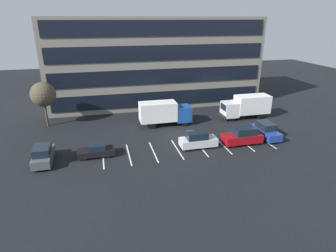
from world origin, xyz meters
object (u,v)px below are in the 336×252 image
suv_silver (198,140)px  sedan_black (97,151)px  bare_tree (43,95)px  suv_navy (266,131)px  box_truck_blue (164,112)px  suv_charcoal (43,155)px  suv_maroon (243,136)px  box_truck_white (246,106)px

suv_silver → sedan_black: 11.48m
bare_tree → suv_navy: bearing=-21.7°
box_truck_blue → bare_tree: bare_tree is taller
suv_navy → suv_silver: bearing=-175.7°
suv_charcoal → sedan_black: suv_charcoal is taller
suv_maroon → bare_tree: bare_tree is taller
suv_charcoal → suv_silver: bearing=-0.7°
suv_charcoal → suv_silver: (16.84, -0.20, 0.00)m
sedan_black → suv_navy: 20.79m
suv_silver → bare_tree: bearing=147.3°
suv_silver → sedan_black: size_ratio=1.09×
suv_navy → suv_charcoal: bearing=-178.9°
suv_maroon → suv_silver: (-5.56, 0.30, -0.07)m
suv_maroon → bare_tree: size_ratio=0.74×
box_truck_blue → suv_maroon: (7.66, -8.40, -0.90)m
suv_maroon → suv_silver: 5.57m
box_truck_white → box_truck_blue: bearing=-179.3°
box_truck_blue → suv_navy: box_truck_blue is taller
sedan_black → bare_tree: (-6.57, 11.13, 3.89)m
suv_maroon → bare_tree: 26.66m
sedan_black → suv_navy: bearing=0.7°
box_truck_white → suv_silver: bearing=-142.0°
sedan_black → bare_tree: bearing=120.5°
box_truck_blue → bare_tree: 16.52m
bare_tree → box_truck_blue: bearing=-12.3°
box_truck_white → suv_charcoal: box_truck_white is taller
bare_tree → suv_maroon: bearing=-26.7°
box_truck_white → sedan_black: size_ratio=1.86×
box_truck_white → suv_navy: bearing=-99.3°
box_truck_blue → bare_tree: size_ratio=1.17×
box_truck_white → suv_silver: box_truck_white is taller
box_truck_blue → suv_maroon: box_truck_blue is taller
suv_maroon → suv_charcoal: bearing=178.7°
suv_charcoal → sedan_black: (5.37, 0.25, -0.27)m
box_truck_white → suv_silver: size_ratio=1.71×
box_truck_blue → suv_charcoal: size_ratio=1.71×
suv_charcoal → suv_navy: suv_navy is taller
suv_charcoal → suv_silver: 16.84m
suv_charcoal → suv_navy: bearing=1.1°
suv_silver → box_truck_blue: bearing=104.6°
suv_maroon → suv_silver: bearing=176.9°
suv_maroon → suv_charcoal: 22.40m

